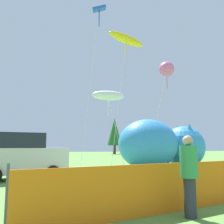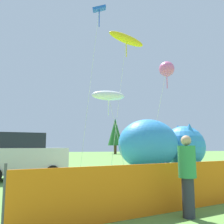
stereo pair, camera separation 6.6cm
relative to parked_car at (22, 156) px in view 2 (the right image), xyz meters
name	(u,v)px [view 2 (the right image)]	position (x,y,z in m)	size (l,w,h in m)	color
ground_plane	(115,187)	(3.57, -3.48, -1.06)	(120.00, 120.00, 0.00)	#609342
parked_car	(22,156)	(0.00, 0.00, 0.00)	(4.21, 2.52, 2.16)	#B7BCC1
folding_chair	(169,173)	(5.58, -4.01, -0.55)	(0.72, 0.72, 0.90)	black
inflatable_cat	(161,146)	(8.79, 2.71, 0.48)	(6.93, 4.07, 3.32)	#338CD8
safety_fence	(197,184)	(4.60, -7.12, -0.49)	(8.93, 2.05, 1.24)	orange
spectator_in_blue_shirt	(187,172)	(3.86, -7.86, -0.09)	(0.39, 0.39, 1.78)	#2D2D38
kite_pink_octopus	(167,69)	(8.64, 1.36, 5.49)	(1.73, 1.23, 7.07)	silver
kite_yellow_hero	(126,39)	(6.36, 2.81, 7.89)	(2.67, 0.88, 9.63)	silver
kite_white_ghost	(108,96)	(4.87, 2.09, 3.65)	(2.16, 0.70, 5.07)	silver
kite_blue_box	(99,12)	(4.37, 2.78, 9.57)	(1.68, 1.14, 11.19)	silver
horizon_tree_east	(115,132)	(15.82, 35.53, 3.37)	(3.02, 3.02, 7.20)	brown
horizon_tree_west	(160,135)	(26.15, 35.98, 2.91)	(2.71, 2.71, 6.46)	brown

